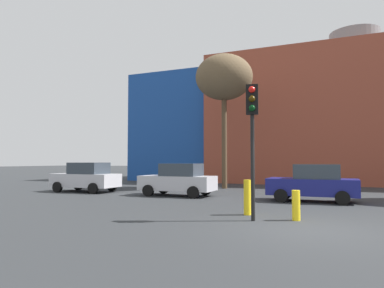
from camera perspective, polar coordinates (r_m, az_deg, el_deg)
name	(u,v)px	position (r m, az deg, el deg)	size (l,w,h in m)	color
ground_plane	(307,229)	(9.75, 18.53, -13.20)	(200.00, 200.00, 0.00)	#2D3033
building_backdrop	(356,120)	(31.81, 25.57, 3.61)	(38.59, 10.56, 12.57)	#9E4733
parked_car_0	(86,177)	(20.92, -17.10, -5.28)	(3.91, 1.92, 1.69)	silver
parked_car_1	(178,180)	(17.73, -2.26, -5.93)	(3.82, 1.88, 1.65)	silver
parked_car_2	(313,183)	(16.09, 19.44, -6.11)	(3.78, 1.86, 1.64)	navy
traffic_light_island	(252,120)	(10.54, 9.94, 3.87)	(0.40, 0.39, 4.09)	black
bare_tree_1	(224,78)	(23.15, 5.32, 10.78)	(3.75, 3.75, 8.79)	brown
bollard_yellow_0	(296,205)	(10.94, 16.85, -9.69)	(0.24, 0.24, 0.90)	yellow
bollard_yellow_1	(247,197)	(11.66, 9.15, -8.71)	(0.24, 0.24, 1.16)	yellow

